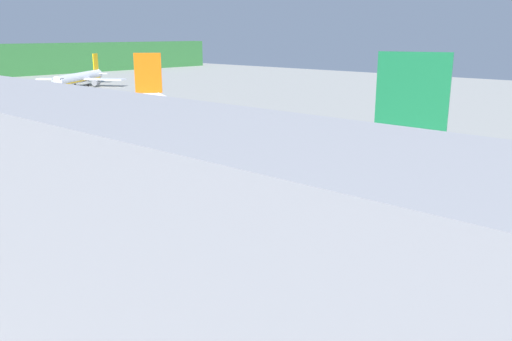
% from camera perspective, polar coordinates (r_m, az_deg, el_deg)
% --- Properties ---
extents(ground, '(240.00, 320.00, 0.20)m').
position_cam_1_polar(ground, '(75.19, -15.91, 4.13)').
color(ground, '#999993').
extents(airliner_foreground, '(34.16, 40.89, 11.90)m').
position_cam_1_polar(airliner_foreground, '(40.83, -6.60, 1.01)').
color(airliner_foreground, white).
rests_on(airliner_foreground, ground).
extents(airliner_mid_apron, '(28.30, 27.18, 10.26)m').
position_cam_1_polar(airliner_mid_apron, '(80.63, -21.27, 6.56)').
color(airliner_mid_apron, white).
rests_on(airliner_mid_apron, ground).
extents(airliner_far_taxiway, '(23.11, 19.74, 7.71)m').
position_cam_1_polar(airliner_far_taxiway, '(138.86, -18.60, 9.52)').
color(airliner_far_taxiway, silver).
rests_on(airliner_far_taxiway, ground).
extents(service_truck_fuel, '(5.76, 2.89, 2.56)m').
position_cam_1_polar(service_truck_fuel, '(25.89, -9.78, -11.99)').
color(service_truck_fuel, '#2659A5').
rests_on(service_truck_fuel, ground).
extents(crew_marshaller, '(0.57, 0.42, 1.68)m').
position_cam_1_polar(crew_marshaller, '(32.84, 11.62, -7.05)').
color(crew_marshaller, '#191E33').
rests_on(crew_marshaller, ground).
extents(crew_loader_left, '(0.26, 0.63, 1.70)m').
position_cam_1_polar(crew_loader_left, '(26.66, -21.33, -13.14)').
color(crew_loader_left, '#191E33').
rests_on(crew_loader_left, ground).
extents(apron_guide_line, '(0.30, 60.00, 0.01)m').
position_cam_1_polar(apron_guide_line, '(39.26, -1.21, -4.61)').
color(apron_guide_line, yellow).
rests_on(apron_guide_line, ground).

